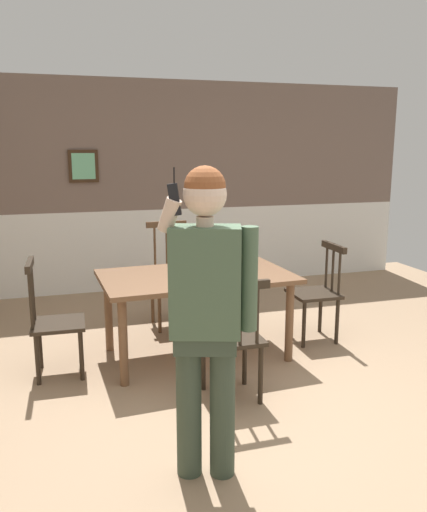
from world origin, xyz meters
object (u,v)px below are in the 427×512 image
(chair_by_doorway, at_px, (171,278))
(chair_at_table_head, at_px, (317,292))
(chair_opposite_corner, at_px, (53,321))
(person_figure, at_px, (207,306))
(dining_table, at_px, (196,284))
(chair_near_window, at_px, (233,338))

(chair_by_doorway, height_order, chair_at_table_head, chair_by_doorway)
(chair_by_doorway, distance_m, chair_opposite_corner, 1.48)
(chair_opposite_corner, bearing_deg, person_figure, 28.47)
(dining_table, xyz_separation_m, chair_near_window, (0.04, -0.87, -0.19))
(chair_at_table_head, xyz_separation_m, person_figure, (-1.58, -1.72, 0.52))
(dining_table, relative_size, person_figure, 0.97)
(dining_table, relative_size, chair_near_window, 1.79)
(dining_table, bearing_deg, chair_by_doorway, 92.71)
(chair_near_window, xyz_separation_m, chair_at_table_head, (1.15, 0.92, -0.00))
(chair_at_table_head, xyz_separation_m, chair_opposite_corner, (-2.39, -0.11, -0.01))
(chair_by_doorway, xyz_separation_m, person_figure, (-0.34, -2.54, 0.50))
(chair_at_table_head, distance_m, person_figure, 2.39)
(dining_table, height_order, chair_near_window, chair_near_window)
(chair_opposite_corner, bearing_deg, chair_near_window, 58.47)
(chair_near_window, bearing_deg, dining_table, 92.74)
(chair_by_doorway, xyz_separation_m, chair_at_table_head, (1.24, -0.82, -0.03))
(chair_near_window, relative_size, chair_by_doorway, 0.87)
(chair_opposite_corner, bearing_deg, chair_by_doorway, 130.45)
(dining_table, distance_m, chair_by_doorway, 0.89)
(chair_by_doorway, bearing_deg, dining_table, 91.17)
(chair_near_window, height_order, chair_by_doorway, chair_by_doorway)
(chair_at_table_head, bearing_deg, chair_opposite_corner, 93.82)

